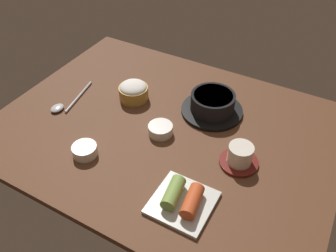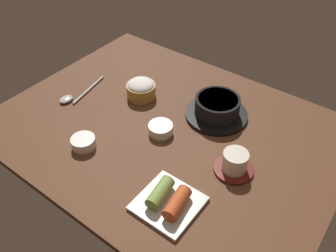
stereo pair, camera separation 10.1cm
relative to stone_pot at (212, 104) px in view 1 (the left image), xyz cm
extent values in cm
cube|color=#56331E|center=(-9.13, -13.58, -4.11)|extent=(100.00, 76.00, 2.00)
cylinder|color=black|center=(0.00, 0.00, -2.55)|extent=(19.31, 19.31, 1.12)
cylinder|color=black|center=(0.00, 0.00, 0.76)|extent=(13.66, 13.66, 5.51)
cylinder|color=#D15619|center=(0.00, 0.00, 3.22)|extent=(12.02, 12.02, 0.60)
cylinder|color=#B78C38|center=(-25.27, -6.11, -0.87)|extent=(9.54, 9.54, 4.48)
ellipsoid|color=white|center=(-25.27, -6.11, 1.37)|extent=(8.77, 8.77, 3.34)
cylinder|color=maroon|center=(15.19, -16.53, -2.71)|extent=(10.56, 10.56, 0.80)
cylinder|color=silver|center=(15.19, -16.53, 0.36)|extent=(6.65, 6.65, 5.35)
cylinder|color=#C6D18C|center=(15.19, -16.53, 2.74)|extent=(5.65, 5.65, 0.40)
cylinder|color=white|center=(-8.86, -16.50, -1.64)|extent=(7.22, 7.22, 2.94)
cylinder|color=#386B2D|center=(-8.86, -16.50, -0.47)|extent=(5.92, 5.92, 0.50)
cube|color=silver|center=(8.04, -35.68, -2.61)|extent=(14.34, 14.34, 1.00)
cylinder|color=#7A9E47|center=(5.53, -35.68, -0.29)|extent=(4.86, 9.05, 3.64)
cylinder|color=#C64C23|center=(10.55, -35.68, -0.29)|extent=(4.85, 9.04, 3.64)
cylinder|color=white|center=(-23.00, -34.00, -1.62)|extent=(6.84, 6.84, 2.99)
cylinder|color=brown|center=(-23.00, -34.00, -0.42)|extent=(5.61, 5.61, 0.50)
cylinder|color=#B7B7BC|center=(-41.54, -14.54, -2.71)|extent=(4.14, 17.05, 0.80)
ellipsoid|color=#B7B7BC|center=(-43.22, -22.99, -2.39)|extent=(3.60, 4.68, 1.26)
camera|label=1|loc=(29.70, -81.68, 67.41)|focal=37.57mm
camera|label=2|loc=(38.20, -76.17, 67.41)|focal=37.57mm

